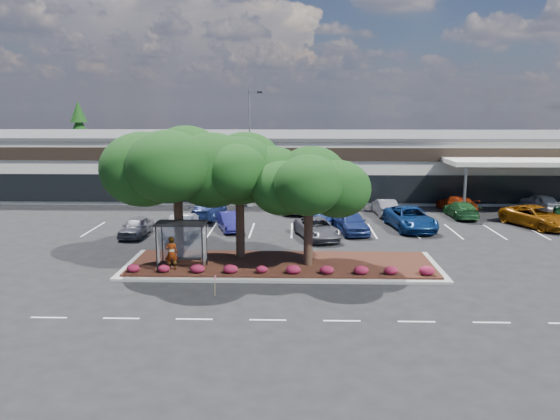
{
  "coord_description": "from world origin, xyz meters",
  "views": [
    {
      "loc": [
        -1.22,
        -26.26,
        9.06
      ],
      "look_at": [
        -2.22,
        7.94,
        2.6
      ],
      "focal_mm": 35.0,
      "sensor_mm": 36.0,
      "label": 1
    }
  ],
  "objects_px": {
    "car_0": "(136,227)",
    "car_1": "(182,226)",
    "light_pole": "(251,155)",
    "survey_stake": "(215,283)"
  },
  "relations": [
    {
      "from": "car_1",
      "to": "light_pole",
      "type": "bearing_deg",
      "value": 72.43
    },
    {
      "from": "light_pole",
      "to": "car_1",
      "type": "relative_size",
      "value": 2.28
    },
    {
      "from": "car_0",
      "to": "survey_stake",
      "type": "bearing_deg",
      "value": -55.21
    },
    {
      "from": "survey_stake",
      "to": "car_1",
      "type": "height_order",
      "value": "car_1"
    },
    {
      "from": "light_pole",
      "to": "car_1",
      "type": "xyz_separation_m",
      "value": [
        -3.97,
        -12.36,
        -3.95
      ]
    },
    {
      "from": "light_pole",
      "to": "car_0",
      "type": "distance_m",
      "value": 14.87
    },
    {
      "from": "survey_stake",
      "to": "car_1",
      "type": "relative_size",
      "value": 0.22
    },
    {
      "from": "car_0",
      "to": "car_1",
      "type": "height_order",
      "value": "car_1"
    },
    {
      "from": "light_pole",
      "to": "car_0",
      "type": "relative_size",
      "value": 2.66
    },
    {
      "from": "survey_stake",
      "to": "car_0",
      "type": "height_order",
      "value": "car_0"
    }
  ]
}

